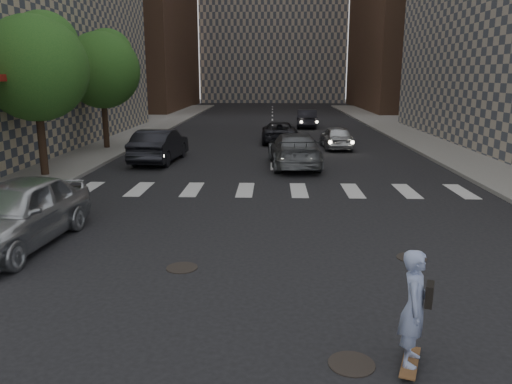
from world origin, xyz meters
TOP-DOWN VIEW (x-y plane):
  - ground at (0.00, 0.00)m, footprint 160.00×160.00m
  - sidewalk_left at (-14.50, 20.00)m, footprint 13.00×80.00m
  - tree_b at (-9.45, 11.14)m, footprint 4.20×4.20m
  - tree_c at (-9.45, 19.14)m, footprint 4.20×4.20m
  - manhole_a at (1.20, -2.50)m, footprint 0.70×0.70m
  - manhole_b at (-2.00, 1.20)m, footprint 0.70×0.70m
  - manhole_c at (3.30, 2.00)m, footprint 0.70×0.70m
  - skateboarder at (2.05, -2.54)m, footprint 0.61×0.94m
  - silver_sedan at (-6.37, 2.58)m, footprint 2.41×5.16m
  - traffic_car_a at (-5.55, 15.07)m, footprint 2.08×5.04m
  - traffic_car_b at (1.02, 14.00)m, footprint 2.55×5.59m
  - traffic_car_c at (0.45, 22.65)m, footprint 2.22×4.76m
  - traffic_car_d at (3.73, 20.00)m, footprint 1.74×4.02m
  - traffic_car_e at (2.85, 32.00)m, footprint 1.88×4.52m

SIDE VIEW (x-z plane):
  - ground at x=0.00m, z-range 0.00..0.00m
  - manhole_a at x=1.20m, z-range 0.00..0.02m
  - manhole_b at x=-2.00m, z-range 0.00..0.02m
  - manhole_c at x=3.30m, z-range 0.00..0.02m
  - sidewalk_left at x=-14.50m, z-range 0.00..0.15m
  - traffic_car_c at x=0.45m, z-range 0.00..1.32m
  - traffic_car_d at x=3.73m, z-range 0.00..1.35m
  - traffic_car_e at x=2.85m, z-range 0.00..1.45m
  - traffic_car_b at x=1.02m, z-range 0.00..1.59m
  - traffic_car_a at x=-5.55m, z-range 0.00..1.62m
  - silver_sedan at x=-6.37m, z-range 0.00..1.71m
  - skateboarder at x=2.05m, z-range 0.04..1.87m
  - tree_b at x=-9.45m, z-range 1.35..7.95m
  - tree_c at x=-9.45m, z-range 1.35..7.95m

